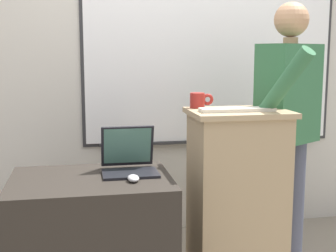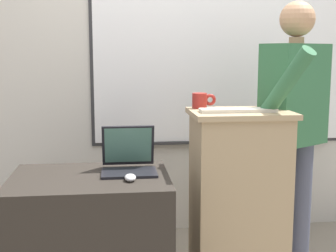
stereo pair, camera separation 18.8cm
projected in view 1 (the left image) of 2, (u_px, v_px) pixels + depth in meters
The scene contains 8 objects.
back_wall at pixel (164, 50), 3.55m from camera, with size 6.40×0.17×2.81m.
lectern_podium at pixel (237, 198), 2.77m from camera, with size 0.57×0.44×1.06m.
side_desk at pixel (92, 242), 2.55m from camera, with size 0.86×0.65×0.72m.
person_presenter at pixel (288, 118), 2.94m from camera, with size 0.59×0.71×1.69m.
laptop at pixel (129, 158), 2.62m from camera, with size 0.30×0.29×0.25m.
wireless_keyboard at pixel (237, 110), 2.63m from camera, with size 0.43×0.11×0.02m.
computer_mouse_by_laptop at pixel (133, 178), 2.43m from camera, with size 0.06×0.10×0.03m.
coffee_mug at pixel (199, 100), 2.78m from camera, with size 0.14×0.09×0.09m.
Camera 1 is at (-0.62, -2.19, 1.39)m, focal length 50.00 mm.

